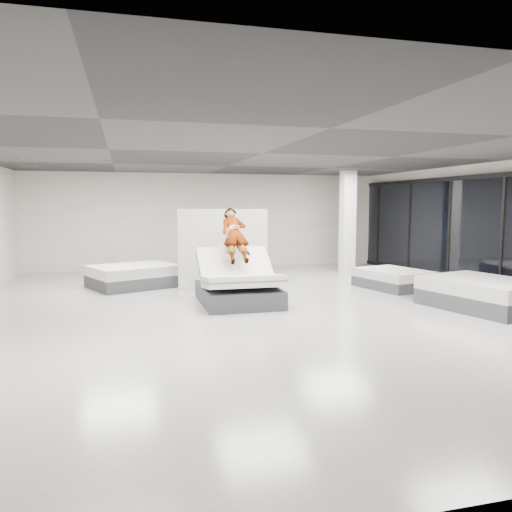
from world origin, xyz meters
The scene contains 10 objects.
room centered at (0.00, 0.00, 1.60)m, with size 14.00×14.04×3.20m.
hero_bed centered at (-0.37, 0.67, 0.40)m, with size 1.66×2.18×1.31m.
person centered at (-0.37, 0.99, 1.28)m, with size 0.58×0.38×1.60m, color slate.
remote centered at (-0.15, 0.64, 1.10)m, with size 0.05×0.14×0.03m, color black.
divider_panel centered at (-0.36, 2.47, 1.03)m, with size 2.26×0.10×2.05m, color silver.
flat_bed_right_far centered at (3.95, 1.57, 0.24)m, with size 1.70×2.02×0.48m.
flat_bed_right_near centered at (4.47, -1.19, 0.31)m, with size 2.18×2.60×0.62m.
flat_bed_left_far centered at (-2.56, 3.47, 0.29)m, with size 2.55×2.28×0.58m.
column centered at (4.00, 4.50, 1.60)m, with size 0.40×0.40×3.20m, color silver.
storefront_glazing centered at (5.90, 0.00, 1.45)m, with size 0.12×13.40×2.92m.
Camera 1 is at (-2.73, -9.90, 2.18)m, focal length 35.00 mm.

